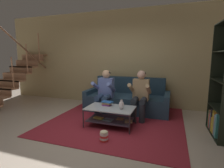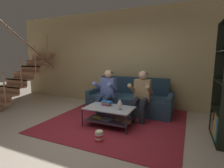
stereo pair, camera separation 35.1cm
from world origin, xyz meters
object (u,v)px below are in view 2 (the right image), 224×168
Objects in this scene: couch at (130,100)px; popcorn_tub at (99,135)px; person_seated_right at (141,93)px; coffee_table at (109,114)px; vase at (120,105)px; book_stack at (107,103)px; person_seated_left at (106,90)px.

popcorn_tub is at bearing -87.84° from couch.
person_seated_right is (0.46, -0.55, 0.34)m from couch.
coffee_table is 0.73m from popcorn_tub.
person_seated_right reaches higher than couch.
couch is at bearing 87.46° from coffee_table.
vase reaches higher than book_stack.
vase is at bearing -23.29° from book_stack.
couch is 1.23m from coffee_table.
book_stack is 0.95m from popcorn_tub.
couch reaches higher than book_stack.
person_seated_right is at bearing 74.43° from popcorn_tub.
book_stack is at bearing 107.26° from popcorn_tub.
person_seated_right is at bearing 69.96° from vase.
person_seated_left is at bearing -129.80° from couch.
vase is at bearing -7.50° from coffee_table.
person_seated_left reaches higher than coffee_table.
person_seated_left is 4.39× the size of book_stack.
person_seated_left is 5.78× the size of vase.
book_stack is at bearing -63.57° from person_seated_left.
person_seated_right is (0.92, 0.00, 0.00)m from person_seated_left.
person_seated_left is at bearing 116.43° from book_stack.
person_seated_left is 1.57m from popcorn_tub.
book_stack is (-0.64, -0.55, -0.18)m from person_seated_right.
coffee_table is (-0.05, -1.23, -0.03)m from couch.
couch is 1.13m from book_stack.
person_seated_left is at bearing 132.65° from vase.
vase is (0.66, -0.71, -0.13)m from person_seated_left.
vase is 0.79m from popcorn_tub.
person_seated_right is at bearing 52.99° from coffee_table.
popcorn_tub is at bearing -79.71° from coffee_table.
couch is at bearing 92.16° from popcorn_tub.
person_seated_left reaches higher than book_stack.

